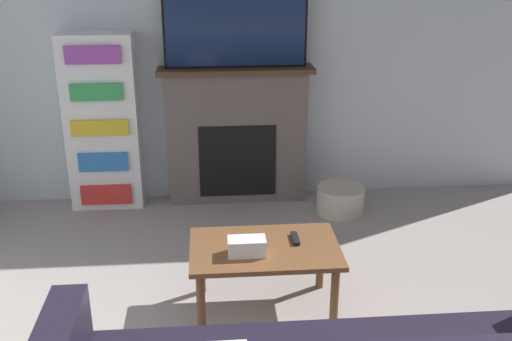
{
  "coord_description": "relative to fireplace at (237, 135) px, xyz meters",
  "views": [
    {
      "loc": [
        -0.26,
        -1.31,
        2.16
      ],
      "look_at": [
        0.04,
        2.26,
        0.76
      ],
      "focal_mm": 42.0,
      "sensor_mm": 36.0,
      "label": 1
    }
  ],
  "objects": [
    {
      "name": "fireplace",
      "position": [
        0.0,
        0.0,
        0.0
      ],
      "size": [
        1.28,
        0.28,
        1.17
      ],
      "color": "#605651",
      "rests_on": "ground_plane"
    },
    {
      "name": "remote_control",
      "position": [
        0.27,
        -1.64,
        -0.14
      ],
      "size": [
        0.04,
        0.15,
        0.02
      ],
      "color": "black",
      "rests_on": "coffee_table"
    },
    {
      "name": "wall_back",
      "position": [
        0.02,
        0.14,
        0.76
      ],
      "size": [
        5.75,
        0.06,
        2.7
      ],
      "color": "silver",
      "rests_on": "ground_plane"
    },
    {
      "name": "coffee_table",
      "position": [
        0.08,
        -1.7,
        -0.21
      ],
      "size": [
        0.89,
        0.57,
        0.44
      ],
      "color": "brown",
      "rests_on": "ground_plane"
    },
    {
      "name": "tissue_box",
      "position": [
        -0.04,
        -1.78,
        -0.1
      ],
      "size": [
        0.22,
        0.12,
        0.1
      ],
      "color": "white",
      "rests_on": "coffee_table"
    },
    {
      "name": "tv",
      "position": [
        0.0,
        -0.02,
        0.9
      ],
      "size": [
        1.15,
        0.03,
        0.63
      ],
      "color": "black",
      "rests_on": "fireplace"
    },
    {
      "name": "bookshelf",
      "position": [
        -1.11,
        -0.02,
        0.14
      ],
      "size": [
        0.59,
        0.29,
        1.46
      ],
      "color": "white",
      "rests_on": "ground_plane"
    },
    {
      "name": "storage_basket",
      "position": [
        0.84,
        -0.36,
        -0.47
      ],
      "size": [
        0.4,
        0.4,
        0.23
      ],
      "color": "#BCB29E",
      "rests_on": "ground_plane"
    }
  ]
}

